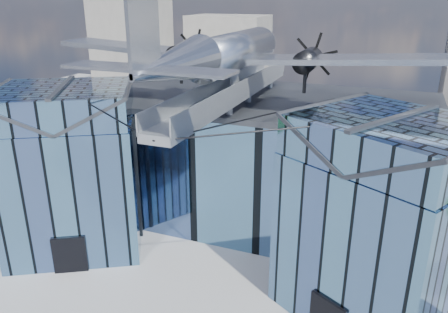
% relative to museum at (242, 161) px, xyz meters
% --- Properties ---
extents(ground_plane, '(120.00, 120.00, 0.00)m').
position_rel_museum_xyz_m(ground_plane, '(-0.00, -5.82, -5.54)').
color(ground_plane, gray).
extents(museum, '(32.88, 24.50, 17.60)m').
position_rel_museum_xyz_m(museum, '(0.00, 0.00, 0.00)').
color(museum, '#486C94').
rests_on(museum, ground).
extents(bg_towers, '(77.00, 24.50, 26.00)m').
position_rel_museum_xyz_m(bg_towers, '(1.45, 44.67, 4.47)').
color(bg_towers, gray).
rests_on(bg_towers, ground).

